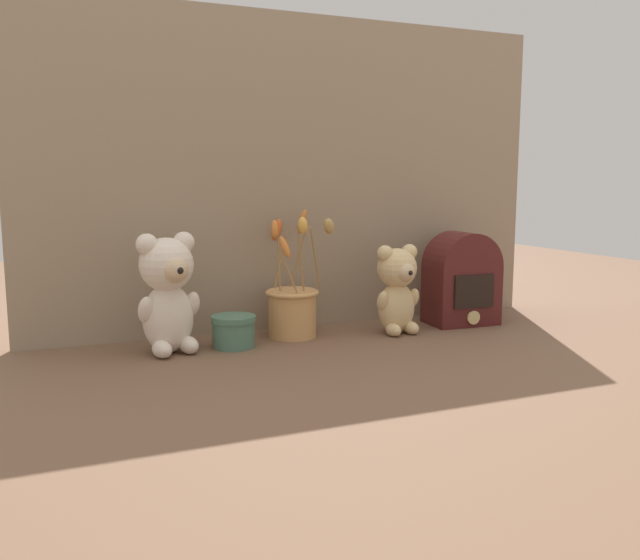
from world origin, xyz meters
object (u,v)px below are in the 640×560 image
teddy_bear_medium (397,287)px  flower_vase (292,305)px  vintage_radio (462,279)px  decorative_tin_tall (234,331)px  teddy_bear_large (168,291)px

teddy_bear_medium → flower_vase: flower_vase is taller
teddy_bear_medium → flower_vase: (-0.25, 0.07, -0.04)m
flower_vase → vintage_radio: size_ratio=1.27×
decorative_tin_tall → teddy_bear_medium: bearing=-3.3°
teddy_bear_large → decorative_tin_tall: size_ratio=2.62×
vintage_radio → decorative_tin_tall: (-0.63, -0.01, -0.08)m
teddy_bear_medium → decorative_tin_tall: size_ratio=2.18×
teddy_bear_large → teddy_bear_medium: 0.56m
teddy_bear_medium → vintage_radio: bearing=9.2°
teddy_bear_medium → flower_vase: size_ratio=0.72×
teddy_bear_large → flower_vase: bearing=7.6°
teddy_bear_medium → flower_vase: 0.26m
decorative_tin_tall → flower_vase: bearing=15.4°
teddy_bear_large → decorative_tin_tall: 0.18m
flower_vase → teddy_bear_large: bearing=-172.4°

